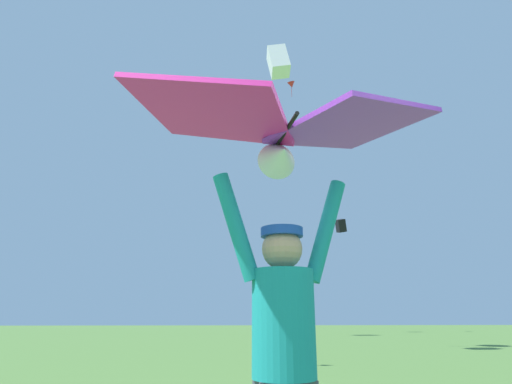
% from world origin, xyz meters
% --- Properties ---
extents(kite_flyer_person, '(0.81, 0.38, 1.92)m').
position_xyz_m(kite_flyer_person, '(0.13, -0.06, 0.94)').
color(kite_flyer_person, '#424751').
rests_on(kite_flyer_person, ground).
extents(held_stunt_kite, '(1.91, 1.11, 0.41)m').
position_xyz_m(held_stunt_kite, '(0.14, -0.14, 2.21)').
color(held_stunt_kite, black).
extents(distant_kite_black_high_right, '(0.91, 0.98, 1.26)m').
position_xyz_m(distant_kite_black_high_right, '(8.87, 29.97, 8.26)').
color(distant_kite_black_high_right, black).
extents(distant_kite_teal_low_right, '(1.46, 1.16, 1.57)m').
position_xyz_m(distant_kite_teal_low_right, '(-2.51, 23.18, 16.20)').
color(distant_kite_teal_low_right, '#19B2AD').
extents(distant_kite_white_overhead_distant, '(0.94, 0.96, 1.40)m').
position_xyz_m(distant_kite_white_overhead_distant, '(1.67, 11.93, 11.03)').
color(distant_kite_white_overhead_distant, white).
extents(distant_kite_red_high_left, '(1.02, 1.02, 1.58)m').
position_xyz_m(distant_kite_red_high_left, '(5.05, 29.44, 20.85)').
color(distant_kite_red_high_left, red).
extents(marker_flag, '(0.30, 0.24, 2.19)m').
position_xyz_m(marker_flag, '(0.85, 8.05, 1.90)').
color(marker_flag, silver).
rests_on(marker_flag, ground).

